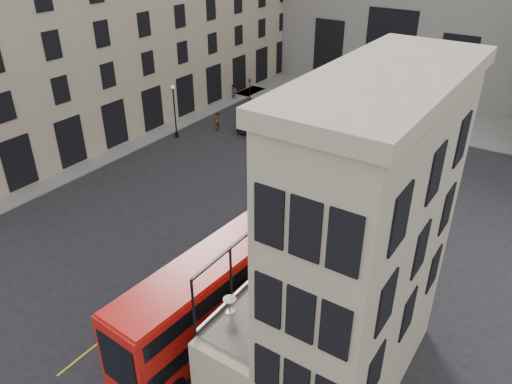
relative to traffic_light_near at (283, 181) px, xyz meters
The scene contains 31 objects.
ground 12.28m from the traffic_light_near, 85.24° to the right, with size 140.00×140.00×0.00m, color black.
host_building_main 17.11m from the traffic_light_near, 47.61° to the right, with size 7.26×11.40×15.10m.
host_frontage 14.15m from the traffic_light_near, 57.99° to the right, with size 3.00×11.00×4.50m, color tan.
cafe_floor 14.31m from the traffic_light_near, 57.99° to the right, with size 3.00×10.00×0.10m, color slate.
building_left 28.61m from the traffic_light_near, 162.87° to the left, with size 14.60×50.60×22.00m.
gateway 36.87m from the traffic_light_near, 96.34° to the left, with size 35.00×10.60×18.00m.
pavement_far 26.58m from the traffic_light_near, 100.89° to the left, with size 40.00×12.00×0.12m, color slate.
pavement_left 21.13m from the traffic_light_near, behind, with size 8.00×48.00×0.12m, color slate.
traffic_light_near is the anchor object (origin of this frame).
traffic_light_far 21.26m from the traffic_light_near, 131.19° to the left, with size 0.16×0.20×3.80m.
street_lamp_a 17.09m from the traffic_light_near, 159.44° to the left, with size 0.36×0.36×5.33m.
street_lamp_b 22.56m from the traffic_light_near, 102.80° to the left, with size 0.36×0.36×5.33m.
bus_near 13.25m from the traffic_light_near, 74.57° to the right, with size 3.51×12.36×4.88m.
bus_far 18.84m from the traffic_light_near, 113.02° to the left, with size 2.74×11.27×4.49m.
car_a 12.39m from the traffic_light_near, 118.71° to the left, with size 1.72×4.29×1.46m, color gray.
car_b 10.87m from the traffic_light_near, 113.97° to the left, with size 1.47×4.21×1.39m, color #A1091B.
car_c 16.89m from the traffic_light_near, 132.68° to the left, with size 2.15×5.30×1.54m, color black.
bicycle 3.73m from the traffic_light_near, 78.96° to the right, with size 0.53×1.53×0.80m, color gray.
cyclist 5.49m from the traffic_light_near, 150.64° to the left, with size 0.66×0.43×1.81m, color yellow.
pedestrian_a 25.80m from the traffic_light_near, 134.34° to the left, with size 0.89×0.69×1.83m, color gray.
pedestrian_b 24.37m from the traffic_light_near, 99.54° to the left, with size 1.18×0.68×1.83m, color gray.
pedestrian_c 23.60m from the traffic_light_near, 98.96° to the left, with size 1.03×0.43×1.75m, color gray.
pedestrian_d 25.42m from the traffic_light_near, 73.52° to the left, with size 0.90×0.59×1.85m, color gray.
pedestrian_e 16.87m from the traffic_light_near, 144.79° to the left, with size 0.69×0.46×1.90m, color gray.
cafe_table_near 16.62m from the traffic_light_near, 67.18° to the right, with size 0.57×0.57×0.72m.
cafe_table_mid 13.70m from the traffic_light_near, 59.06° to the right, with size 0.59×0.59×0.74m.
cafe_table_far 12.22m from the traffic_light_near, 55.34° to the right, with size 0.65×0.65×0.81m.
cafe_chair_a 17.09m from the traffic_light_near, 61.23° to the right, with size 0.53×0.53×0.91m.
cafe_chair_b 15.90m from the traffic_light_near, 57.61° to the right, with size 0.42×0.42×0.81m.
cafe_chair_c 14.78m from the traffic_light_near, 55.55° to the right, with size 0.48×0.48×0.86m.
cafe_chair_d 12.85m from the traffic_light_near, 47.04° to the right, with size 0.52×0.52×0.94m.
Camera 1 is at (15.35, -16.00, 19.67)m, focal length 35.00 mm.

